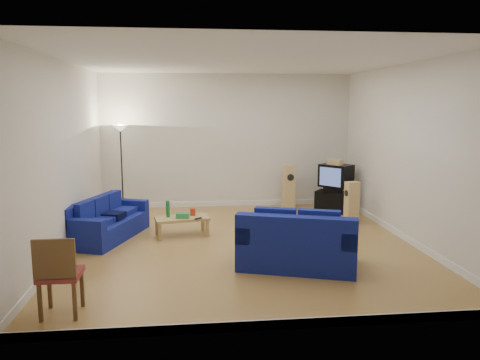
{
  "coord_description": "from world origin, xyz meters",
  "views": [
    {
      "loc": [
        -0.91,
        -8.02,
        2.46
      ],
      "look_at": [
        0.0,
        0.4,
        1.1
      ],
      "focal_mm": 35.0,
      "sensor_mm": 36.0,
      "label": 1
    }
  ],
  "objects": [
    {
      "name": "room",
      "position": [
        0.0,
        0.0,
        1.54
      ],
      "size": [
        6.01,
        6.51,
        3.21
      ],
      "color": "brown",
      "rests_on": "ground"
    },
    {
      "name": "sofa_three_seat",
      "position": [
        -2.5,
        0.66,
        0.27
      ],
      "size": [
        1.4,
        2.06,
        0.73
      ],
      "rotation": [
        0.0,
        0.0,
        -1.91
      ],
      "color": "navy",
      "rests_on": "ground"
    },
    {
      "name": "sofa_loveseat",
      "position": [
        0.7,
        -1.28,
        0.33
      ],
      "size": [
        1.98,
        1.48,
        0.88
      ],
      "rotation": [
        0.0,
        0.0,
        -0.32
      ],
      "color": "navy",
      "rests_on": "ground"
    },
    {
      "name": "coffee_table",
      "position": [
        -1.08,
        0.68,
        0.31
      ],
      "size": [
        1.07,
        0.68,
        0.36
      ],
      "rotation": [
        0.0,
        0.0,
        0.19
      ],
      "color": "tan",
      "rests_on": "ground"
    },
    {
      "name": "bottle",
      "position": [
        -1.34,
        0.71,
        0.52
      ],
      "size": [
        0.08,
        0.08,
        0.31
      ],
      "primitive_type": "cylinder",
      "rotation": [
        0.0,
        0.0,
        0.05
      ],
      "color": "#197233",
      "rests_on": "coffee_table"
    },
    {
      "name": "tissue_box",
      "position": [
        -1.06,
        0.59,
        0.41
      ],
      "size": [
        0.25,
        0.16,
        0.1
      ],
      "primitive_type": "cube",
      "rotation": [
        0.0,
        0.0,
        -0.11
      ],
      "color": "green",
      "rests_on": "coffee_table"
    },
    {
      "name": "red_canister",
      "position": [
        -0.87,
        0.78,
        0.43
      ],
      "size": [
        0.14,
        0.14,
        0.14
      ],
      "primitive_type": "cylinder",
      "rotation": [
        0.0,
        0.0,
        0.54
      ],
      "color": "red",
      "rests_on": "coffee_table"
    },
    {
      "name": "remote",
      "position": [
        -0.77,
        0.5,
        0.37
      ],
      "size": [
        0.14,
        0.12,
        0.02
      ],
      "primitive_type": "cube",
      "rotation": [
        0.0,
        0.0,
        0.62
      ],
      "color": "black",
      "rests_on": "coffee_table"
    },
    {
      "name": "tv_stand",
      "position": [
        2.4,
        2.35,
        0.24
      ],
      "size": [
        0.89,
        0.82,
        0.48
      ],
      "primitive_type": "cube",
      "rotation": [
        0.0,
        0.0,
        -0.63
      ],
      "color": "black",
      "rests_on": "ground"
    },
    {
      "name": "av_receiver",
      "position": [
        2.37,
        2.31,
        0.53
      ],
      "size": [
        0.53,
        0.48,
        0.1
      ],
      "primitive_type": "cube",
      "rotation": [
        0.0,
        0.0,
        -0.31
      ],
      "color": "black",
      "rests_on": "tv_stand"
    },
    {
      "name": "television",
      "position": [
        2.45,
        2.37,
        0.84
      ],
      "size": [
        0.82,
        0.84,
        0.52
      ],
      "rotation": [
        0.0,
        0.0,
        -0.85
      ],
      "color": "black",
      "rests_on": "av_receiver"
    },
    {
      "name": "centre_speaker",
      "position": [
        2.4,
        2.32,
        1.17
      ],
      "size": [
        0.33,
        0.38,
        0.13
      ],
      "primitive_type": "cube",
      "rotation": [
        0.0,
        0.0,
        -0.97
      ],
      "color": "tan",
      "rests_on": "television"
    },
    {
      "name": "speaker_left",
      "position": [
        1.41,
        2.7,
        0.54
      ],
      "size": [
        0.26,
        0.34,
        1.08
      ],
      "rotation": [
        0.0,
        0.0,
        0.04
      ],
      "color": "tan",
      "rests_on": "ground"
    },
    {
      "name": "speaker_right",
      "position": [
        2.45,
        1.26,
        0.44
      ],
      "size": [
        0.3,
        0.25,
        0.88
      ],
      "rotation": [
        0.0,
        0.0,
        -1.39
      ],
      "color": "tan",
      "rests_on": "ground"
    },
    {
      "name": "floor_lamp",
      "position": [
        -2.45,
        2.7,
        1.67
      ],
      "size": [
        0.35,
        0.35,
        2.02
      ],
      "color": "black",
      "rests_on": "ground"
    },
    {
      "name": "dining_chair",
      "position": [
        -2.45,
        -2.65,
        0.55
      ],
      "size": [
        0.47,
        0.47,
        0.98
      ],
      "rotation": [
        0.0,
        0.0,
        0.0
      ],
      "color": "brown",
      "rests_on": "ground"
    }
  ]
}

